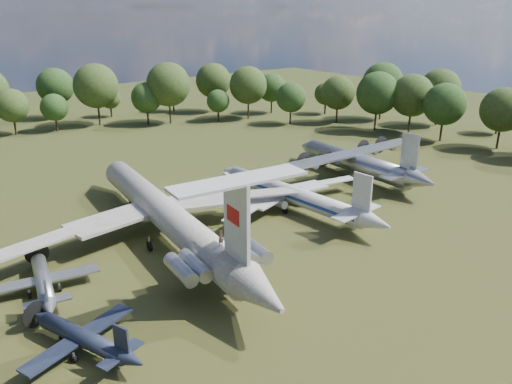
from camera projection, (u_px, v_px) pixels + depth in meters
ground at (196, 244)px, 67.50m from camera, size 300.00×300.00×0.00m
il62_airliner at (166, 220)px, 68.19m from camera, size 50.46×62.60×5.74m
tu104_jet at (292, 197)px, 78.89m from camera, size 31.96×40.59×3.81m
an12_transport at (356, 165)px, 93.54m from camera, size 32.66×36.26×4.65m
small_prop_west at (84, 341)px, 46.13m from camera, size 16.69×19.17×2.35m
small_prop_northwest at (43, 284)px, 55.61m from camera, size 14.95×18.54×2.44m
person_on_il62 at (221, 238)px, 54.06m from camera, size 0.72×0.50×1.87m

